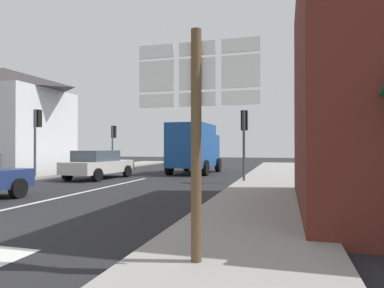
{
  "coord_description": "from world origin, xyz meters",
  "views": [
    {
      "loc": [
        7.09,
        -4.5,
        1.64
      ],
      "look_at": [
        2.98,
        10.46,
        1.79
      ],
      "focal_mm": 31.92,
      "sensor_mm": 36.0,
      "label": 1
    }
  ],
  "objects_px": {
    "delivery_truck": "(194,147)",
    "route_sign_post": "(197,120)",
    "traffic_light_near_right": "(244,129)",
    "traffic_light_far_left": "(113,137)",
    "traffic_light_near_left": "(37,128)",
    "sedan_far": "(98,164)"
  },
  "relations": [
    {
      "from": "delivery_truck",
      "to": "route_sign_post",
      "type": "relative_size",
      "value": 1.58
    },
    {
      "from": "traffic_light_near_right",
      "to": "traffic_light_far_left",
      "type": "height_order",
      "value": "traffic_light_near_right"
    },
    {
      "from": "delivery_truck",
      "to": "traffic_light_near_left",
      "type": "height_order",
      "value": "traffic_light_near_left"
    },
    {
      "from": "delivery_truck",
      "to": "traffic_light_near_right",
      "type": "distance_m",
      "value": 6.29
    },
    {
      "from": "traffic_light_near_left",
      "to": "delivery_truck",
      "type": "bearing_deg",
      "value": 39.89
    },
    {
      "from": "traffic_light_far_left",
      "to": "route_sign_post",
      "type": "bearing_deg",
      "value": -58.77
    },
    {
      "from": "route_sign_post",
      "to": "traffic_light_near_right",
      "type": "bearing_deg",
      "value": 93.47
    },
    {
      "from": "route_sign_post",
      "to": "sedan_far",
      "type": "bearing_deg",
      "value": 125.89
    },
    {
      "from": "traffic_light_near_left",
      "to": "traffic_light_far_left",
      "type": "relative_size",
      "value": 1.11
    },
    {
      "from": "delivery_truck",
      "to": "traffic_light_near_right",
      "type": "bearing_deg",
      "value": -53.63
    },
    {
      "from": "sedan_far",
      "to": "traffic_light_far_left",
      "type": "bearing_deg",
      "value": 112.67
    },
    {
      "from": "route_sign_post",
      "to": "traffic_light_near_left",
      "type": "distance_m",
      "value": 15.36
    },
    {
      "from": "route_sign_post",
      "to": "traffic_light_near_right",
      "type": "relative_size",
      "value": 0.97
    },
    {
      "from": "traffic_light_near_left",
      "to": "traffic_light_far_left",
      "type": "height_order",
      "value": "traffic_light_near_left"
    },
    {
      "from": "sedan_far",
      "to": "traffic_light_near_right",
      "type": "xyz_separation_m",
      "value": [
        7.59,
        -0.26,
        1.69
      ]
    },
    {
      "from": "sedan_far",
      "to": "delivery_truck",
      "type": "height_order",
      "value": "delivery_truck"
    },
    {
      "from": "sedan_far",
      "to": "route_sign_post",
      "type": "distance_m",
      "value": 14.16
    },
    {
      "from": "route_sign_post",
      "to": "traffic_light_near_left",
      "type": "height_order",
      "value": "traffic_light_near_left"
    },
    {
      "from": "delivery_truck",
      "to": "traffic_light_near_right",
      "type": "xyz_separation_m",
      "value": [
        3.7,
        -5.02,
        0.8
      ]
    },
    {
      "from": "traffic_light_near_left",
      "to": "traffic_light_far_left",
      "type": "xyz_separation_m",
      "value": [
        0.0,
        8.08,
        -0.26
      ]
    },
    {
      "from": "traffic_light_near_left",
      "to": "sedan_far",
      "type": "bearing_deg",
      "value": 18.22
    },
    {
      "from": "delivery_truck",
      "to": "route_sign_post",
      "type": "height_order",
      "value": "route_sign_post"
    }
  ]
}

